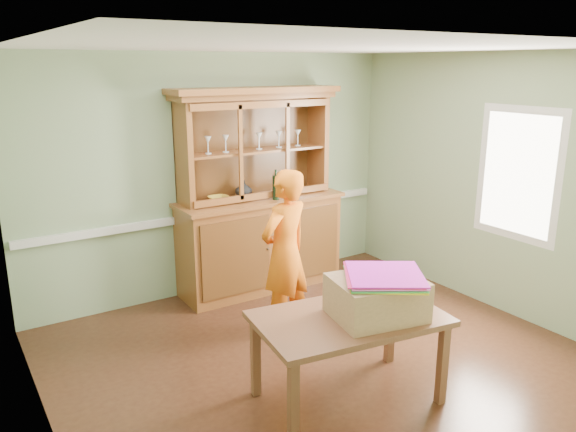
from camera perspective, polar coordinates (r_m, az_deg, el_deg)
floor at (r=5.27m, az=3.05°, el=-14.02°), size 4.50×4.50×0.00m
ceiling at (r=4.60m, az=3.54°, el=16.77°), size 4.50×4.50×0.00m
wall_back at (r=6.45m, az=-7.22°, el=4.16°), size 4.50×0.00×4.50m
wall_left at (r=3.94m, az=-24.37°, el=-4.26°), size 0.00×4.00×4.00m
wall_right at (r=6.32m, az=20.08°, el=3.12°), size 0.00×4.00×4.00m
wall_front at (r=3.43m, az=23.37°, el=-6.95°), size 4.50×0.00×4.50m
chair_rail at (r=6.52m, az=-7.00°, el=0.24°), size 4.41×0.05×0.08m
framed_map at (r=4.18m, az=-25.03°, el=-0.42°), size 0.03×0.60×0.46m
window_panel at (r=6.10m, az=22.30°, el=3.95°), size 0.03×0.96×1.36m
china_hutch at (r=6.51m, az=-2.98°, el=-0.47°), size 1.98×0.65×2.33m
dining_table at (r=4.41m, az=6.21°, el=-11.03°), size 1.53×1.05×0.71m
cardboard_box at (r=4.33m, az=8.98°, el=-8.20°), size 0.74×0.64×0.31m
kite_stack at (r=4.26m, az=9.60°, el=-6.03°), size 0.75×0.75×0.05m
person at (r=5.40m, az=-0.32°, el=-3.78°), size 0.68×0.55×1.63m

